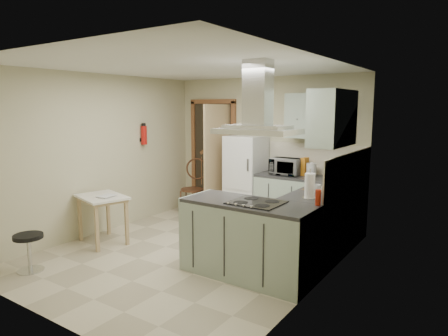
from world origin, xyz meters
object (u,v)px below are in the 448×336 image
Objects in this scene: extractor_hood at (257,131)px; microwave at (286,167)px; bentwood_chair at (192,190)px; stool at (29,252)px; peninsula at (249,239)px; fridge at (246,179)px; drop_leaf_table at (103,219)px.

extractor_hood reaches higher than microwave.
stool is (-0.03, -3.15, -0.24)m from bentwood_chair.
bentwood_chair is 1.97× the size of microwave.
bentwood_chair reaches higher than peninsula.
microwave is at bearing -2.76° from fridge.
fridge reaches higher than microwave.
bentwood_chair is at bearing 141.96° from peninsula.
fridge is 2.57m from extractor_hood.
drop_leaf_table is (-2.37, -0.19, -0.10)m from peninsula.
drop_leaf_table is at bearing -175.32° from peninsula.
peninsula is 2.87m from bentwood_chair.
microwave is (-0.45, 1.94, 0.58)m from peninsula.
extractor_hood is 0.95× the size of bentwood_chair.
peninsula is at bearing -61.29° from bentwood_chair.
bentwood_chair reaches higher than drop_leaf_table.
fridge is at bearing 121.74° from peninsula.
fridge is at bearing 72.50° from stool.
extractor_hood reaches higher than drop_leaf_table.
fridge reaches higher than stool.
stool is (-2.38, -1.38, -1.49)m from extractor_hood.
extractor_hood is 1.19× the size of drop_leaf_table.
drop_leaf_table is (-1.15, -2.17, -0.40)m from fridge.
drop_leaf_table is at bearing -134.09° from microwave.
peninsula reaches higher than stool.
fridge is 1.58× the size of bentwood_chair.
drop_leaf_table is 1.97m from bentwood_chair.
bentwood_chair reaches higher than stool.
drop_leaf_table is 1.62× the size of stool.
fridge reaches higher than drop_leaf_table.
stool is at bearing -149.94° from extractor_hood.
peninsula is 1.27m from extractor_hood.
peninsula is at bearing 20.63° from drop_leaf_table.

